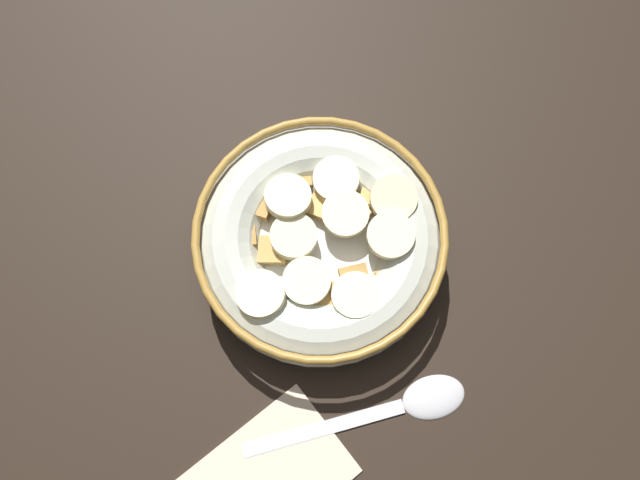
# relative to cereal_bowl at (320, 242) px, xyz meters

# --- Properties ---
(ground_plane) EXTENTS (1.09, 1.09, 0.02)m
(ground_plane) POSITION_rel_cereal_bowl_xyz_m (0.00, -0.00, -0.04)
(ground_plane) COLOR black
(cereal_bowl) EXTENTS (0.18, 0.18, 0.05)m
(cereal_bowl) POSITION_rel_cereal_bowl_xyz_m (0.00, 0.00, 0.00)
(cereal_bowl) COLOR beige
(cereal_bowl) RESTS_ON ground_plane
(spoon) EXTENTS (0.16, 0.08, 0.01)m
(spoon) POSITION_rel_cereal_bowl_xyz_m (0.03, 0.13, -0.02)
(spoon) COLOR silver
(spoon) RESTS_ON ground_plane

